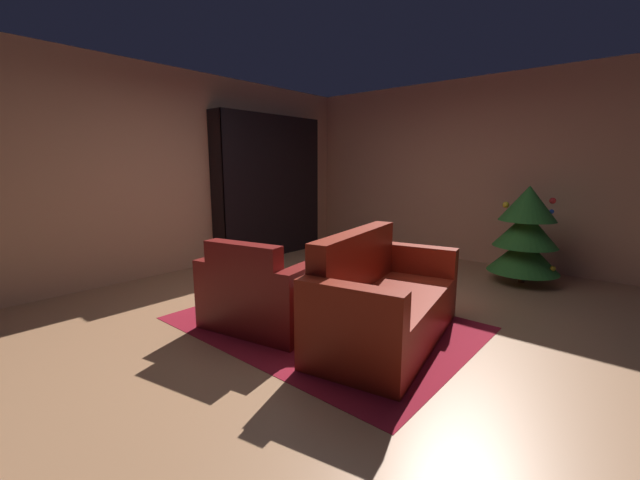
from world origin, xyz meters
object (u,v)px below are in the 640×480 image
at_px(bookshelf_unit, 275,191).
at_px(couch_red, 383,304).
at_px(armchair_red, 262,296).
at_px(bottle_on_table, 314,273).
at_px(decorated_tree, 526,233).
at_px(book_stack_on_table, 313,275).
at_px(coffee_table, 314,281).

height_order(bookshelf_unit, couch_red, bookshelf_unit).
height_order(armchair_red, bottle_on_table, armchair_red).
bearing_deg(bookshelf_unit, decorated_tree, 13.05).
relative_size(armchair_red, decorated_tree, 0.94).
bearing_deg(decorated_tree, book_stack_on_table, -111.42).
height_order(bookshelf_unit, armchair_red, bookshelf_unit).
relative_size(couch_red, book_stack_on_table, 7.96).
height_order(coffee_table, bottle_on_table, bottle_on_table).
height_order(couch_red, coffee_table, couch_red).
xyz_separation_m(bookshelf_unit, decorated_tree, (3.57, 0.83, -0.41)).
distance_m(armchair_red, coffee_table, 0.49).
relative_size(couch_red, coffee_table, 2.21).
relative_size(bottle_on_table, decorated_tree, 0.21).
distance_m(bookshelf_unit, armchair_red, 3.18).
distance_m(armchair_red, bottle_on_table, 0.56).
bearing_deg(coffee_table, couch_red, 12.40).
relative_size(coffee_table, bottle_on_table, 3.20).
height_order(bookshelf_unit, bottle_on_table, bookshelf_unit).
relative_size(book_stack_on_table, decorated_tree, 0.18).
height_order(couch_red, bottle_on_table, couch_red).
relative_size(armchair_red, bottle_on_table, 4.51).
bearing_deg(bottle_on_table, book_stack_on_table, 134.89).
distance_m(book_stack_on_table, bottle_on_table, 0.19).
relative_size(coffee_table, book_stack_on_table, 3.61).
relative_size(bookshelf_unit, coffee_table, 2.76).
distance_m(couch_red, decorated_tree, 2.60).
xyz_separation_m(armchair_red, bottle_on_table, (0.46, 0.19, 0.25)).
relative_size(bookshelf_unit, bottle_on_table, 8.84).
bearing_deg(armchair_red, bottle_on_table, 22.54).
bearing_deg(bookshelf_unit, couch_red, -28.81).
bearing_deg(bottle_on_table, bookshelf_unit, 142.49).
xyz_separation_m(couch_red, decorated_tree, (0.45, 2.54, 0.32)).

